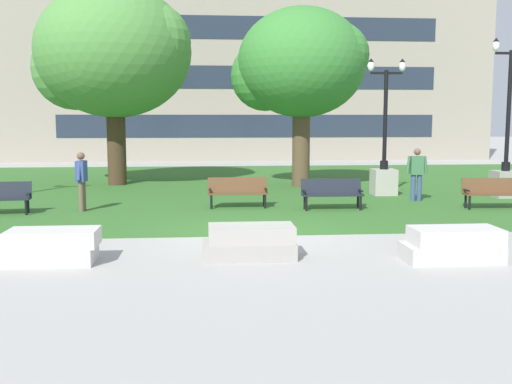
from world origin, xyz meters
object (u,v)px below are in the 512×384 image
object	(u,v)px
concrete_block_center	(49,247)
person_bystander_far_lawn	(417,171)
park_bench_far_right	(493,191)
person_bystander_near_lawn	(82,178)
lamp_post_left	(384,167)
park_bench_near_left	(238,190)
park_bench_far_left	(332,192)
lamp_post_center	(506,166)
concrete_block_left	(250,242)
concrete_block_right	(453,245)

from	to	relation	value
concrete_block_center	person_bystander_far_lawn	size ratio (longest dim) A/B	1.09
park_bench_far_right	person_bystander_near_lawn	xyz separation A→B (m)	(-12.12, 0.52, 0.45)
park_bench_far_right	lamp_post_left	size ratio (longest dim) A/B	0.39
park_bench_far_right	lamp_post_left	distance (m)	4.15
person_bystander_near_lawn	park_bench_near_left	bearing A→B (deg)	4.01
park_bench_far_left	person_bystander_far_lawn	size ratio (longest dim) A/B	1.06
park_bench_far_right	person_bystander_near_lawn	world-z (taller)	person_bystander_near_lawn
park_bench_far_left	lamp_post_left	distance (m)	4.07
concrete_block_center	lamp_post_left	distance (m)	12.99
park_bench_far_right	person_bystander_far_lawn	bearing A→B (deg)	134.23
lamp_post_center	park_bench_near_left	bearing A→B (deg)	-170.15
lamp_post_left	concrete_block_left	bearing A→B (deg)	-120.79
park_bench_far_right	lamp_post_center	distance (m)	2.97
concrete_block_left	person_bystander_far_lawn	bearing A→B (deg)	51.08
concrete_block_center	park_bench_near_left	xyz separation A→B (m)	(3.89, 6.60, 0.23)
concrete_block_right	person_bystander_near_lawn	bearing A→B (deg)	140.67
lamp_post_center	concrete_block_left	bearing A→B (deg)	-139.12
person_bystander_far_lawn	concrete_block_center	bearing A→B (deg)	-142.31
park_bench_near_left	lamp_post_left	xyz separation A→B (m)	(5.27, 2.57, 0.45)
park_bench_far_left	park_bench_far_right	xyz separation A→B (m)	(4.83, -0.25, 0.00)
concrete_block_center	lamp_post_center	distance (m)	15.47
concrete_block_center	park_bench_near_left	bearing A→B (deg)	59.47
person_bystander_far_lawn	concrete_block_left	bearing A→B (deg)	-128.92
person_bystander_far_lawn	person_bystander_near_lawn	bearing A→B (deg)	-173.14
concrete_block_left	concrete_block_right	distance (m)	3.87
concrete_block_center	lamp_post_center	world-z (taller)	lamp_post_center
park_bench_far_left	lamp_post_left	size ratio (longest dim) A/B	0.38
concrete_block_left	park_bench_near_left	distance (m)	6.47
concrete_block_right	person_bystander_near_lawn	xyz separation A→B (m)	(-8.24, 6.75, 0.68)
lamp_post_left	concrete_block_center	bearing A→B (deg)	-134.96
park_bench_far_right	lamp_post_center	xyz separation A→B (m)	(1.62, 2.43, 0.55)
concrete_block_right	lamp_post_center	distance (m)	10.29
concrete_block_center	concrete_block_left	xyz separation A→B (m)	(3.77, 0.13, 0.00)
park_bench_near_left	lamp_post_left	distance (m)	5.88
lamp_post_left	person_bystander_near_lawn	xyz separation A→B (m)	(-9.80, -2.89, -0.00)
concrete_block_center	park_bench_far_left	bearing A→B (deg)	42.14
park_bench_far_left	park_bench_far_right	size ratio (longest dim) A/B	0.99
concrete_block_right	park_bench_far_right	distance (m)	7.34
park_bench_far_right	person_bystander_far_lawn	distance (m)	2.51
lamp_post_center	person_bystander_far_lawn	bearing A→B (deg)	-168.76
concrete_block_right	person_bystander_near_lawn	size ratio (longest dim) A/B	1.05
concrete_block_right	park_bench_far_left	bearing A→B (deg)	98.38
park_bench_near_left	park_bench_far_left	size ratio (longest dim) A/B	1.00
concrete_block_center	concrete_block_right	xyz separation A→B (m)	(7.60, -0.47, 0.00)
concrete_block_center	lamp_post_center	bearing A→B (deg)	32.06
concrete_block_center	lamp_post_left	size ratio (longest dim) A/B	0.40
park_bench_far_left	park_bench_near_left	bearing A→B (deg)	167.87
concrete_block_left	park_bench_far_right	size ratio (longest dim) A/B	0.98
park_bench_far_left	park_bench_far_right	bearing A→B (deg)	-2.93
lamp_post_center	person_bystander_far_lawn	distance (m)	3.41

